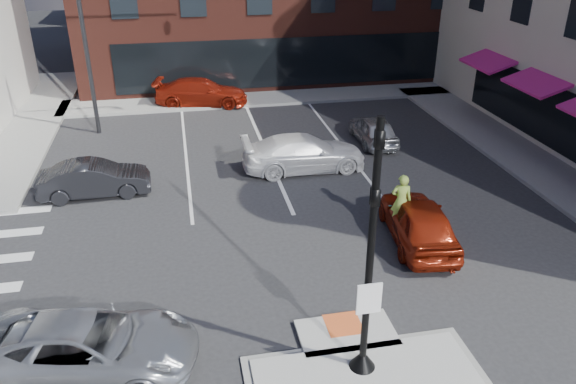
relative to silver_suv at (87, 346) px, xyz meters
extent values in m
plane|color=#28282B|center=(6.09, -1.62, -0.69)|extent=(120.00, 120.00, 0.00)
cube|color=#A8A8A3|center=(6.09, -0.02, -0.63)|extent=(2.40, 1.40, 0.12)
cube|color=orange|center=(6.09, 0.28, -0.57)|extent=(0.90, 0.90, 0.01)
cube|color=gray|center=(-4.91, 18.38, -0.62)|extent=(3.00, 20.00, 0.15)
cube|color=gray|center=(16.89, 8.38, -0.62)|extent=(3.00, 24.00, 0.15)
cube|color=gray|center=(9.09, 20.38, -0.62)|extent=(26.00, 3.00, 0.15)
cube|color=black|center=(9.09, 21.38, 1.11)|extent=(20.00, 0.12, 2.80)
cube|color=black|center=(18.09, 8.38, 1.01)|extent=(0.12, 16.00, 2.60)
cube|color=#DB1D87|center=(17.39, 8.38, 2.36)|extent=(1.46, 3.00, 0.58)
cube|color=#DB1D87|center=(17.39, 14.38, 2.36)|extent=(1.46, 3.00, 0.58)
cone|color=black|center=(6.09, -1.22, -0.35)|extent=(0.60, 0.60, 0.45)
cylinder|color=black|center=(6.09, -1.22, 2.51)|extent=(0.16, 0.16, 5.80)
cube|color=white|center=(6.09, -1.34, 1.41)|extent=(0.55, 0.04, 0.75)
imported|color=black|center=(6.09, -1.22, 4.61)|extent=(0.18, 0.22, 1.10)
imported|color=black|center=(6.09, -1.22, 3.41)|extent=(0.18, 0.22, 1.10)
cylinder|color=black|center=(-1.41, 16.38, 3.31)|extent=(0.20, 0.20, 8.00)
imported|color=#B0B3B8|center=(0.00, 0.00, 0.00)|extent=(5.30, 3.12, 1.38)
imported|color=maroon|center=(9.59, 3.90, 0.05)|extent=(2.27, 4.54, 1.48)
imported|color=white|center=(7.31, 10.17, 0.04)|extent=(5.04, 2.09, 1.46)
imported|color=black|center=(-0.81, 9.38, -0.03)|extent=(4.04, 1.53, 1.31)
imported|color=#ACAFB3|center=(11.09, 12.53, -0.05)|extent=(1.60, 3.79, 1.28)
imported|color=maroon|center=(3.74, 19.88, 0.03)|extent=(5.30, 2.96, 1.45)
imported|color=#3F3F44|center=(9.09, 4.24, -0.23)|extent=(1.02, 1.86, 0.93)
imported|color=#B1DD4E|center=(9.09, 4.24, 0.65)|extent=(0.73, 0.57, 1.77)
camera|label=1|loc=(2.51, -10.47, 8.67)|focal=35.00mm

